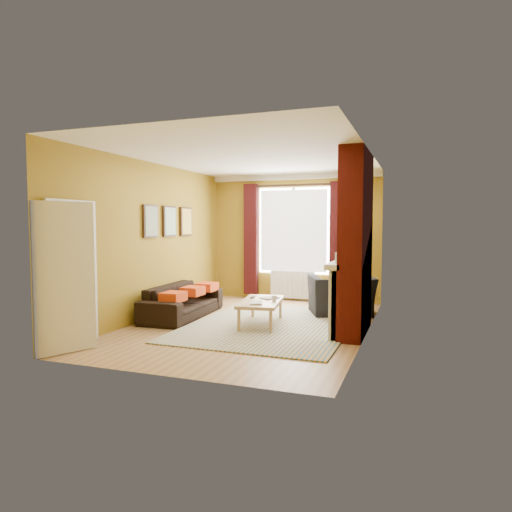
% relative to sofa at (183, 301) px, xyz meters
% --- Properties ---
extents(ground, '(5.50, 5.50, 0.00)m').
position_rel_sofa_xyz_m(ground, '(1.42, -0.23, -0.29)').
color(ground, olive).
rests_on(ground, ground).
extents(room_walls, '(3.82, 5.54, 2.83)m').
position_rel_sofa_xyz_m(room_walls, '(2.05, 0.05, 1.08)').
color(room_walls, olive).
rests_on(room_walls, ground).
extents(striped_rug, '(2.63, 3.62, 0.02)m').
position_rel_sofa_xyz_m(striped_rug, '(1.75, -0.08, -0.28)').
color(striped_rug, '#346890').
rests_on(striped_rug, ground).
extents(sofa, '(0.89, 2.05, 0.59)m').
position_rel_sofa_xyz_m(sofa, '(0.00, 0.00, 0.00)').
color(sofa, black).
rests_on(sofa, ground).
extents(armchair, '(1.42, 1.34, 0.73)m').
position_rel_sofa_xyz_m(armchair, '(2.69, 1.17, 0.07)').
color(armchair, black).
rests_on(armchair, ground).
extents(coffee_table, '(0.83, 1.35, 0.42)m').
position_rel_sofa_xyz_m(coffee_table, '(1.58, -0.18, 0.08)').
color(coffee_table, tan).
rests_on(coffee_table, ground).
extents(wicker_stool, '(0.49, 0.49, 0.46)m').
position_rel_sofa_xyz_m(wicker_stool, '(2.12, 2.17, -0.06)').
color(wicker_stool, '#A47F47').
rests_on(wicker_stool, ground).
extents(floor_lamp, '(0.29, 0.29, 1.64)m').
position_rel_sofa_xyz_m(floor_lamp, '(2.97, 2.01, 1.00)').
color(floor_lamp, black).
rests_on(floor_lamp, ground).
extents(book_a, '(0.28, 0.32, 0.03)m').
position_rel_sofa_xyz_m(book_a, '(1.52, -0.56, 0.14)').
color(book_a, '#999999').
rests_on(book_a, coffee_table).
extents(book_b, '(0.35, 0.38, 0.02)m').
position_rel_sofa_xyz_m(book_b, '(1.57, 0.11, 0.14)').
color(book_b, '#999999').
rests_on(book_b, coffee_table).
extents(mug, '(0.12, 0.12, 0.09)m').
position_rel_sofa_xyz_m(mug, '(1.82, -0.19, 0.17)').
color(mug, '#999999').
rests_on(mug, coffee_table).
extents(tv_remote, '(0.08, 0.18, 0.02)m').
position_rel_sofa_xyz_m(tv_remote, '(1.36, 0.02, 0.14)').
color(tv_remote, '#232426').
rests_on(tv_remote, coffee_table).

